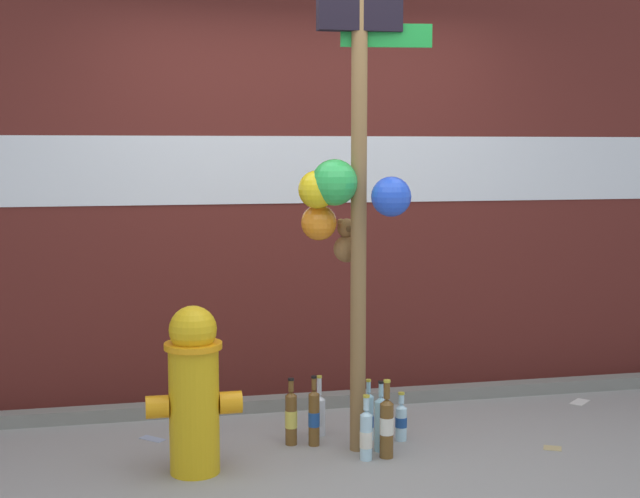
# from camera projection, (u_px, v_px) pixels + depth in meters

# --- Properties ---
(ground_plane) EXTENTS (14.00, 14.00, 0.00)m
(ground_plane) POSITION_uv_depth(u_px,v_px,m) (361.00, 483.00, 4.28)
(ground_plane) COLOR gray
(building_wall) EXTENTS (10.00, 0.21, 3.33)m
(building_wall) POSITION_uv_depth(u_px,v_px,m) (297.00, 141.00, 5.69)
(building_wall) COLOR #561E19
(building_wall) RESTS_ON ground_plane
(curb_strip) EXTENTS (8.00, 0.12, 0.08)m
(curb_strip) POSITION_uv_depth(u_px,v_px,m) (309.00, 401.00, 5.52)
(curb_strip) COLOR slate
(curb_strip) RESTS_ON ground_plane
(memorial_post) EXTENTS (0.70, 0.46, 2.57)m
(memorial_post) POSITION_uv_depth(u_px,v_px,m) (349.00, 168.00, 4.57)
(memorial_post) COLOR olive
(memorial_post) RESTS_ON ground_plane
(fire_hydrant) EXTENTS (0.48, 0.29, 0.85)m
(fire_hydrant) POSITION_uv_depth(u_px,v_px,m) (194.00, 389.00, 4.37)
(fire_hydrant) COLOR gold
(fire_hydrant) RESTS_ON ground_plane
(bottle_0) EXTENTS (0.07, 0.07, 0.37)m
(bottle_0) POSITION_uv_depth(u_px,v_px,m) (291.00, 417.00, 4.82)
(bottle_0) COLOR brown
(bottle_0) RESTS_ON ground_plane
(bottle_1) EXTENTS (0.06, 0.06, 0.39)m
(bottle_1) POSITION_uv_depth(u_px,v_px,m) (314.00, 417.00, 4.81)
(bottle_1) COLOR brown
(bottle_1) RESTS_ON ground_plane
(bottle_2) EXTENTS (0.06, 0.06, 0.34)m
(bottle_2) POSITION_uv_depth(u_px,v_px,m) (368.00, 416.00, 4.90)
(bottle_2) COLOR #93CCE0
(bottle_2) RESTS_ON ground_plane
(bottle_3) EXTENTS (0.07, 0.07, 0.38)m
(bottle_3) POSITION_uv_depth(u_px,v_px,m) (381.00, 422.00, 4.72)
(bottle_3) COLOR #93CCE0
(bottle_3) RESTS_ON ground_plane
(bottle_4) EXTENTS (0.07, 0.07, 0.35)m
(bottle_4) POSITION_uv_depth(u_px,v_px,m) (366.00, 434.00, 4.59)
(bottle_4) COLOR #B2DBEA
(bottle_4) RESTS_ON ground_plane
(bottle_5) EXTENTS (0.07, 0.07, 0.34)m
(bottle_5) POSITION_uv_depth(u_px,v_px,m) (319.00, 413.00, 4.98)
(bottle_5) COLOR silver
(bottle_5) RESTS_ON ground_plane
(bottle_6) EXTENTS (0.07, 0.07, 0.42)m
(bottle_6) POSITION_uv_depth(u_px,v_px,m) (387.00, 426.00, 4.62)
(bottle_6) COLOR brown
(bottle_6) RESTS_ON ground_plane
(bottle_7) EXTENTS (0.07, 0.07, 0.27)m
(bottle_7) POSITION_uv_depth(u_px,v_px,m) (401.00, 421.00, 4.89)
(bottle_7) COLOR #B2DBEA
(bottle_7) RESTS_ON ground_plane
(litter_0) EXTENTS (0.17, 0.16, 0.01)m
(litter_0) POSITION_uv_depth(u_px,v_px,m) (580.00, 402.00, 5.64)
(litter_0) COLOR silver
(litter_0) RESTS_ON ground_plane
(litter_1) EXTENTS (0.12, 0.11, 0.01)m
(litter_1) POSITION_uv_depth(u_px,v_px,m) (553.00, 448.00, 4.77)
(litter_1) COLOR tan
(litter_1) RESTS_ON ground_plane
(litter_2) EXTENTS (0.15, 0.15, 0.01)m
(litter_2) POSITION_uv_depth(u_px,v_px,m) (153.00, 439.00, 4.92)
(litter_2) COLOR #8C99B2
(litter_2) RESTS_ON ground_plane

